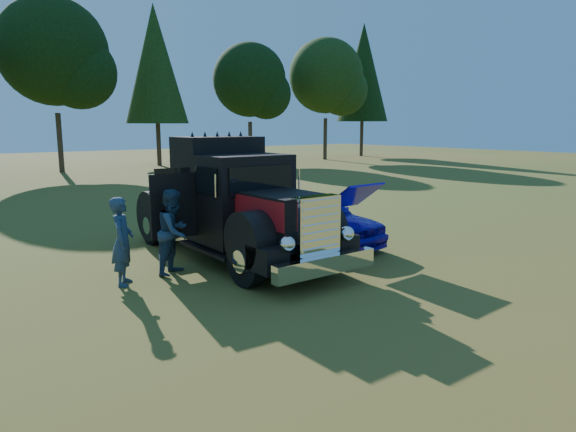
# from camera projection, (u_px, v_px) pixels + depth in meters

# --- Properties ---
(ground) EXTENTS (120.00, 120.00, 0.00)m
(ground) POSITION_uv_depth(u_px,v_px,m) (235.00, 286.00, 10.62)
(ground) COLOR #375218
(ground) RESTS_ON ground
(diamond_t_truck) EXTENTS (3.38, 7.16, 3.00)m
(diamond_t_truck) POSITION_uv_depth(u_px,v_px,m) (236.00, 208.00, 12.64)
(diamond_t_truck) COLOR black
(diamond_t_truck) RESTS_ON ground
(hotrod_coupe) EXTENTS (2.03, 4.52, 1.89)m
(hotrod_coupe) POSITION_uv_depth(u_px,v_px,m) (313.00, 217.00, 14.26)
(hotrod_coupe) COLOR #0B08B6
(hotrod_coupe) RESTS_ON ground
(spectator_near) EXTENTS (0.72, 0.80, 1.85)m
(spectator_near) POSITION_uv_depth(u_px,v_px,m) (122.00, 241.00, 10.58)
(spectator_near) COLOR #202A4B
(spectator_near) RESTS_ON ground
(spectator_far) EXTENTS (1.17, 1.13, 1.91)m
(spectator_far) POSITION_uv_depth(u_px,v_px,m) (174.00, 232.00, 11.40)
(spectator_far) COLOR #1A243D
(spectator_far) RESTS_ON ground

